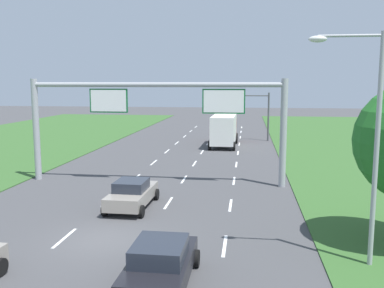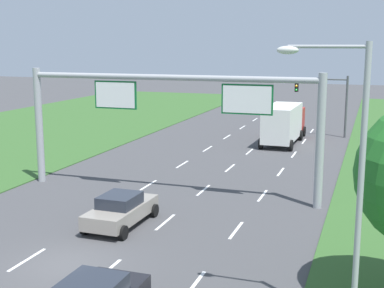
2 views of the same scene
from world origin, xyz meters
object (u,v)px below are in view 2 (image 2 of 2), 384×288
car_mid_lane (121,210)px  sign_gantry (170,109)px  box_truck (284,122)px  traffic_light_mast (325,95)px  street_lamp (348,163)px

car_mid_lane → sign_gantry: 7.13m
box_truck → traffic_light_mast: 5.66m
box_truck → traffic_light_mast: traffic_light_mast is taller
car_mid_lane → box_truck: bearing=82.1°
car_mid_lane → street_lamp: (10.36, -6.16, 4.31)m
car_mid_lane → sign_gantry: size_ratio=0.26×
car_mid_lane → sign_gantry: (0.21, 5.82, 4.10)m
car_mid_lane → sign_gantry: sign_gantry is taller
traffic_light_mast → sign_gantry: bearing=-106.0°
street_lamp → sign_gantry: bearing=130.2°
car_mid_lane → box_truck: size_ratio=0.52×
box_truck → traffic_light_mast: bearing=57.5°
car_mid_lane → sign_gantry: bearing=88.9°
car_mid_lane → street_lamp: size_ratio=0.53×
street_lamp → traffic_light_mast: bearing=96.2°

